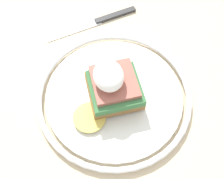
% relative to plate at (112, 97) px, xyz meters
% --- Properties ---
extents(dining_table, '(1.12, 0.89, 0.77)m').
position_rel_plate_xyz_m(dining_table, '(0.00, -0.00, -0.11)').
color(dining_table, '#C6B28E').
rests_on(dining_table, ground_plane).
extents(plate, '(0.28, 0.28, 0.02)m').
position_rel_plate_xyz_m(plate, '(0.00, 0.00, 0.00)').
color(plate, silver).
rests_on(plate, dining_table).
extents(sandwich, '(0.10, 0.12, 0.08)m').
position_rel_plate_xyz_m(sandwich, '(-0.00, 0.00, 0.04)').
color(sandwich, olive).
rests_on(sandwich, plate).
extents(knife, '(0.05, 0.21, 0.01)m').
position_rel_plate_xyz_m(knife, '(0.19, -0.02, -0.01)').
color(knife, '#2D2D2D').
rests_on(knife, dining_table).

